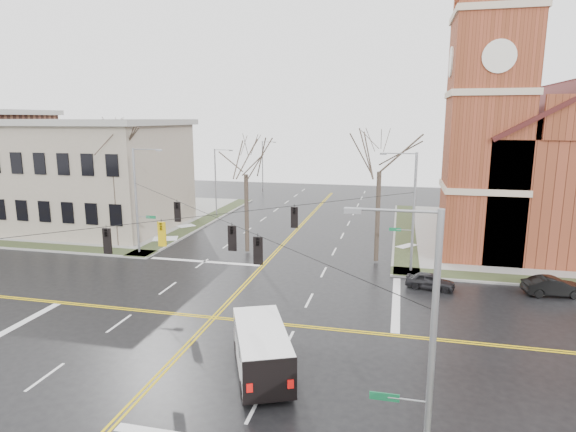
% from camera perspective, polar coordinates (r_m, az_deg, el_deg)
% --- Properties ---
extents(ground, '(120.00, 120.00, 0.00)m').
position_cam_1_polar(ground, '(29.42, -8.79, -11.82)').
color(ground, black).
rests_on(ground, ground).
extents(sidewalks, '(80.00, 80.00, 0.17)m').
position_cam_1_polar(sidewalks, '(29.39, -8.80, -11.68)').
color(sidewalks, gray).
rests_on(sidewalks, ground).
extents(road_markings, '(100.00, 100.00, 0.01)m').
position_cam_1_polar(road_markings, '(29.41, -8.79, -11.81)').
color(road_markings, gold).
rests_on(road_markings, ground).
extents(church, '(24.28, 27.48, 27.50)m').
position_cam_1_polar(church, '(51.91, 29.43, 6.55)').
color(church, brown).
rests_on(church, ground).
extents(civic_building_a, '(18.00, 14.00, 11.00)m').
position_cam_1_polar(civic_building_a, '(55.74, -22.52, 4.36)').
color(civic_building_a, gray).
rests_on(civic_building_a, ground).
extents(signal_pole_ne, '(2.75, 0.22, 9.00)m').
position_cam_1_polar(signal_pole_ne, '(37.10, 14.42, 0.84)').
color(signal_pole_ne, gray).
rests_on(signal_pole_ne, ground).
extents(signal_pole_nw, '(2.75, 0.22, 9.00)m').
position_cam_1_polar(signal_pole_nw, '(42.95, -17.37, 2.09)').
color(signal_pole_nw, gray).
rests_on(signal_pole_nw, ground).
extents(signal_pole_se, '(2.75, 0.22, 9.00)m').
position_cam_1_polar(signal_pole_se, '(15.06, 16.02, -15.06)').
color(signal_pole_se, gray).
rests_on(signal_pole_se, ground).
extents(span_wires, '(23.02, 23.02, 0.03)m').
position_cam_1_polar(span_wires, '(27.57, -9.18, 0.11)').
color(span_wires, black).
rests_on(span_wires, ground).
extents(traffic_signals, '(8.21, 8.26, 1.30)m').
position_cam_1_polar(traffic_signals, '(27.13, -9.66, -1.71)').
color(traffic_signals, black).
rests_on(traffic_signals, ground).
extents(streetlight_north_a, '(2.30, 0.20, 8.00)m').
position_cam_1_polar(streetlight_north_a, '(57.44, -8.45, 4.26)').
color(streetlight_north_a, gray).
rests_on(streetlight_north_a, ground).
extents(streetlight_north_b, '(2.30, 0.20, 8.00)m').
position_cam_1_polar(streetlight_north_b, '(76.28, -2.93, 6.12)').
color(streetlight_north_b, gray).
rests_on(streetlight_north_b, ground).
extents(cargo_van, '(4.29, 6.11, 2.18)m').
position_cam_1_polar(cargo_van, '(23.01, -3.23, -15.06)').
color(cargo_van, white).
rests_on(cargo_van, ground).
extents(parked_car_a, '(3.48, 1.92, 1.12)m').
position_cam_1_polar(parked_car_a, '(34.93, 16.51, -7.38)').
color(parked_car_a, black).
rests_on(parked_car_a, ground).
extents(parked_car_b, '(3.99, 1.91, 1.26)m').
position_cam_1_polar(parked_car_b, '(36.74, 28.94, -7.32)').
color(parked_car_b, black).
rests_on(parked_car_b, ground).
extents(tree_nw_far, '(4.00, 4.00, 12.25)m').
position_cam_1_polar(tree_nw_far, '(45.62, -20.09, 7.38)').
color(tree_nw_far, '#392D24').
rests_on(tree_nw_far, ground).
extents(tree_nw_near, '(4.00, 4.00, 10.12)m').
position_cam_1_polar(tree_nw_near, '(41.13, -5.02, 5.54)').
color(tree_nw_near, '#392D24').
rests_on(tree_nw_near, ground).
extents(tree_ne, '(4.00, 4.00, 10.95)m').
position_cam_1_polar(tree_ne, '(38.68, 10.79, 5.89)').
color(tree_ne, '#392D24').
rests_on(tree_ne, ground).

